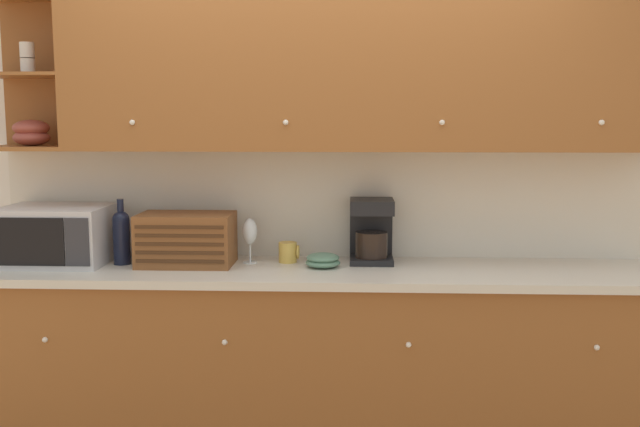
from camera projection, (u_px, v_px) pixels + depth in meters
ground_plane at (322, 420)px, 3.90m from camera, size 24.00×24.00×0.00m
wall_back at (322, 183)px, 3.76m from camera, size 5.73×0.06×2.60m
counter_unit at (319, 358)px, 3.54m from camera, size 3.35×0.63×0.92m
backsplash_panel at (322, 203)px, 3.74m from camera, size 3.33×0.01×0.57m
upper_cabinets at (355, 72)px, 3.47m from camera, size 3.33×0.38×0.77m
microwave at (56, 235)px, 3.57m from camera, size 0.52×0.42×0.29m
wine_bottle at (121, 235)px, 3.55m from camera, size 0.09×0.09×0.33m
bread_box at (186, 239)px, 3.53m from camera, size 0.46×0.29×0.26m
wine_glass at (250, 233)px, 3.57m from camera, size 0.07×0.07×0.23m
mug at (288, 252)px, 3.61m from camera, size 0.10×0.09×0.10m
bowl_stack_on_counter at (323, 260)px, 3.49m from camera, size 0.17×0.17×0.07m
coffee_maker at (371, 230)px, 3.61m from camera, size 0.22×0.24×0.32m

